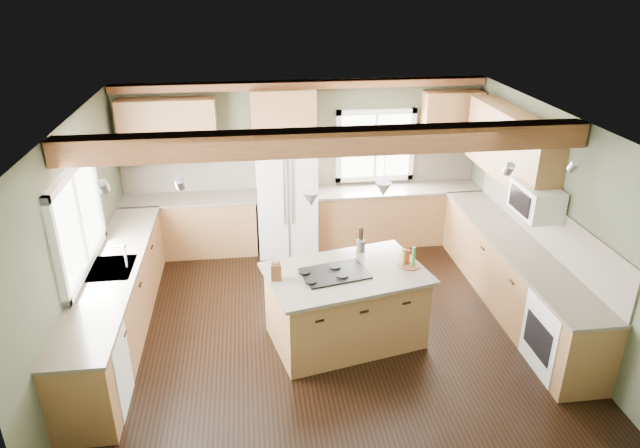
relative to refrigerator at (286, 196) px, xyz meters
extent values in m
plane|color=black|center=(0.30, -2.12, -0.90)|extent=(5.60, 5.60, 0.00)
plane|color=silver|center=(0.30, -2.12, 1.70)|extent=(5.60, 5.60, 0.00)
plane|color=#414631|center=(0.30, 0.38, 0.40)|extent=(5.60, 0.00, 5.60)
plane|color=#414631|center=(-2.50, -2.12, 0.40)|extent=(0.00, 5.00, 5.00)
plane|color=#414631|center=(3.10, -2.12, 0.40)|extent=(0.00, 5.00, 5.00)
cube|color=#592C19|center=(0.30, -2.52, 1.57)|extent=(5.55, 0.26, 0.26)
cube|color=#592C19|center=(0.30, 0.28, 1.64)|extent=(5.55, 0.20, 0.10)
cube|color=brown|center=(0.30, 0.36, 0.31)|extent=(5.58, 0.03, 0.58)
cube|color=brown|center=(3.08, -2.07, 0.31)|extent=(0.03, 3.70, 0.58)
cube|color=brown|center=(-1.49, 0.08, -0.46)|extent=(2.02, 0.60, 0.88)
cube|color=#4A4336|center=(-1.49, 0.08, 0.00)|extent=(2.06, 0.64, 0.04)
cube|color=brown|center=(1.79, 0.08, -0.46)|extent=(2.62, 0.60, 0.88)
cube|color=#4A4336|center=(1.79, 0.08, 0.00)|extent=(2.66, 0.64, 0.04)
cube|color=brown|center=(-2.20, -2.07, -0.46)|extent=(0.60, 3.70, 0.88)
cube|color=#4A4336|center=(-2.20, -2.07, 0.00)|extent=(0.64, 3.74, 0.04)
cube|color=brown|center=(2.80, -2.07, -0.46)|extent=(0.60, 3.70, 0.88)
cube|color=#4A4336|center=(2.80, -2.07, 0.00)|extent=(0.64, 3.74, 0.04)
cube|color=brown|center=(-1.69, 0.21, 1.05)|extent=(1.40, 0.35, 0.90)
cube|color=brown|center=(0.00, 0.21, 1.25)|extent=(0.96, 0.35, 0.70)
cube|color=brown|center=(2.92, -1.22, 1.05)|extent=(0.35, 2.20, 0.90)
cube|color=brown|center=(2.60, 0.21, 1.05)|extent=(0.90, 0.35, 0.90)
cube|color=white|center=(-2.48, -2.07, 0.65)|extent=(0.04, 1.60, 1.05)
cube|color=white|center=(1.45, 0.36, 0.65)|extent=(1.10, 0.04, 1.00)
cube|color=#262628|center=(-2.20, -2.07, 0.01)|extent=(0.50, 0.65, 0.03)
cylinder|color=#B2B2B7|center=(-2.02, -2.07, 0.15)|extent=(0.02, 0.02, 0.28)
cube|color=white|center=(-2.19, -3.37, -0.47)|extent=(0.60, 0.60, 0.84)
cube|color=white|center=(2.79, -3.37, -0.47)|extent=(0.60, 0.72, 0.84)
cube|color=white|center=(2.88, -2.17, 0.65)|extent=(0.40, 0.70, 0.38)
cone|color=#B2B2B7|center=(0.09, -2.61, 0.98)|extent=(0.18, 0.18, 0.16)
cone|color=#B2B2B7|center=(0.92, -2.42, 0.98)|extent=(0.18, 0.18, 0.16)
cube|color=white|center=(0.00, 0.00, 0.00)|extent=(0.90, 0.74, 1.80)
cube|color=brown|center=(0.50, -2.52, -0.46)|extent=(1.88, 1.38, 0.88)
cube|color=#4A4336|center=(0.50, -2.52, 0.00)|extent=(2.01, 1.52, 0.04)
cube|color=black|center=(0.37, -2.55, 0.03)|extent=(0.82, 0.64, 0.02)
cube|color=#5C2F1B|center=(-0.30, -2.59, 0.12)|extent=(0.12, 0.09, 0.19)
cylinder|color=#3F3632|center=(0.77, -2.01, 0.09)|extent=(0.13, 0.13, 0.14)
camera|label=1|loc=(-0.53, -8.18, 3.22)|focal=32.00mm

